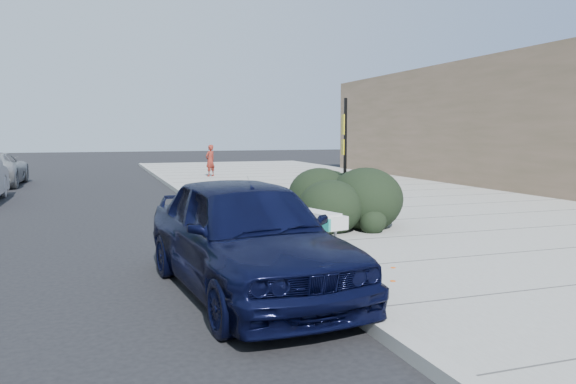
{
  "coord_description": "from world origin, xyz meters",
  "views": [
    {
      "loc": [
        -2.95,
        -9.89,
        2.25
      ],
      "look_at": [
        0.9,
        1.31,
        1.0
      ],
      "focal_mm": 35.0,
      "sensor_mm": 36.0,
      "label": 1
    }
  ],
  "objects_px": {
    "sedan_navy": "(246,235)",
    "pedestrian": "(210,161)",
    "bike_rack": "(343,194)",
    "bench": "(300,217)",
    "sign_post": "(344,153)"
  },
  "relations": [
    {
      "from": "sedan_navy",
      "to": "pedestrian",
      "type": "xyz_separation_m",
      "value": [
        3.29,
        19.31,
        0.08
      ]
    },
    {
      "from": "bike_rack",
      "to": "sedan_navy",
      "type": "xyz_separation_m",
      "value": [
        -3.95,
        -5.37,
        0.14
      ]
    },
    {
      "from": "bench",
      "to": "pedestrian",
      "type": "xyz_separation_m",
      "value": [
        1.66,
        17.07,
        0.23
      ]
    },
    {
      "from": "bike_rack",
      "to": "pedestrian",
      "type": "xyz_separation_m",
      "value": [
        -0.66,
        13.95,
        0.22
      ]
    },
    {
      "from": "sign_post",
      "to": "sedan_navy",
      "type": "relative_size",
      "value": 0.6
    },
    {
      "from": "pedestrian",
      "to": "bench",
      "type": "bearing_deg",
      "value": 50.05
    },
    {
      "from": "bench",
      "to": "sedan_navy",
      "type": "distance_m",
      "value": 2.78
    },
    {
      "from": "bike_rack",
      "to": "sedan_navy",
      "type": "height_order",
      "value": "sedan_navy"
    },
    {
      "from": "sedan_navy",
      "to": "pedestrian",
      "type": "relative_size",
      "value": 3.19
    },
    {
      "from": "sedan_navy",
      "to": "pedestrian",
      "type": "height_order",
      "value": "pedestrian"
    },
    {
      "from": "bike_rack",
      "to": "pedestrian",
      "type": "relative_size",
      "value": 0.59
    },
    {
      "from": "pedestrian",
      "to": "sign_post",
      "type": "bearing_deg",
      "value": 56.71
    },
    {
      "from": "sedan_navy",
      "to": "bike_rack",
      "type": "bearing_deg",
      "value": 48.26
    },
    {
      "from": "bench",
      "to": "bike_rack",
      "type": "xyz_separation_m",
      "value": [
        2.31,
        3.12,
        0.01
      ]
    },
    {
      "from": "bike_rack",
      "to": "sign_post",
      "type": "distance_m",
      "value": 1.43
    }
  ]
}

